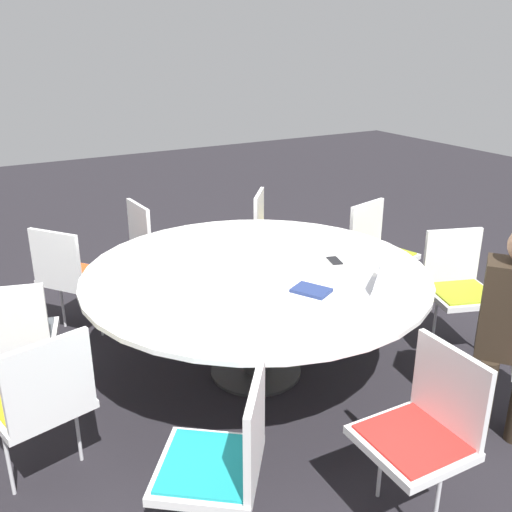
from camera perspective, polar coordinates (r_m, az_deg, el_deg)
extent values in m
plane|color=black|center=(3.95, 0.00, -11.48)|extent=(16.00, 16.00, 0.00)
cylinder|color=#333333|center=(3.95, 0.00, -11.36)|extent=(0.61, 0.61, 0.02)
cylinder|color=#333333|center=(3.77, 0.00, -6.78)|extent=(0.18, 0.18, 0.69)
cylinder|color=white|center=(3.62, 0.00, -1.70)|extent=(2.19, 2.19, 0.03)
cylinder|color=silver|center=(3.64, 24.26, -12.68)|extent=(0.02, 0.02, 0.43)
cube|color=silver|center=(4.22, 19.90, -3.71)|extent=(0.54, 0.55, 0.04)
cube|color=olive|center=(4.21, 19.94, -3.39)|extent=(0.48, 0.49, 0.01)
cube|color=silver|center=(4.30, 19.00, 0.01)|extent=(0.17, 0.40, 0.40)
cylinder|color=silver|center=(4.41, 21.57, -6.26)|extent=(0.02, 0.02, 0.43)
cylinder|color=silver|center=(4.24, 17.38, -6.83)|extent=(0.02, 0.02, 0.43)
cube|color=silver|center=(4.78, 12.68, -0.07)|extent=(0.52, 0.53, 0.04)
cube|color=olive|center=(4.77, 12.71, 0.22)|extent=(0.45, 0.47, 0.01)
cube|color=silver|center=(4.81, 10.97, 2.98)|extent=(0.13, 0.41, 0.40)
cylinder|color=silver|center=(5.00, 13.63, -2.06)|extent=(0.02, 0.02, 0.43)
cylinder|color=silver|center=(4.72, 11.24, -3.27)|extent=(0.02, 0.02, 0.43)
cube|color=silver|center=(5.07, 2.47, 1.66)|extent=(0.61, 0.60, 0.04)
cube|color=gold|center=(5.06, 2.48, 1.94)|extent=(0.53, 0.53, 0.01)
cube|color=silver|center=(5.02, 0.29, 4.15)|extent=(0.35, 0.28, 0.40)
cylinder|color=silver|center=(5.32, 2.65, -0.09)|extent=(0.02, 0.02, 0.43)
cylinder|color=silver|center=(4.98, 2.20, -1.56)|extent=(0.02, 0.02, 0.43)
cube|color=silver|center=(4.92, -9.32, 0.80)|extent=(0.46, 0.45, 0.04)
cube|color=red|center=(4.91, -9.34, 1.08)|extent=(0.41, 0.39, 0.01)
cube|color=silver|center=(4.78, -11.60, 2.83)|extent=(0.42, 0.05, 0.40)
cylinder|color=silver|center=(5.16, -9.99, -1.07)|extent=(0.02, 0.02, 0.43)
cylinder|color=silver|center=(4.85, -8.28, -2.42)|extent=(0.02, 0.02, 0.43)
cube|color=silver|center=(4.47, -17.43, -2.05)|extent=(0.60, 0.60, 0.04)
cube|color=#E04C1E|center=(4.46, -17.46, -1.74)|extent=(0.53, 0.53, 0.01)
cube|color=silver|center=(4.25, -19.42, -0.24)|extent=(0.35, 0.27, 0.40)
cylinder|color=silver|center=(4.67, -18.81, -4.33)|extent=(0.02, 0.02, 0.43)
cylinder|color=silver|center=(4.45, -15.32, -5.22)|extent=(0.02, 0.02, 0.43)
cube|color=silver|center=(3.70, -22.68, -7.67)|extent=(0.52, 0.54, 0.04)
cube|color=#4C5156|center=(3.69, -22.74, -7.31)|extent=(0.46, 0.47, 0.01)
cube|color=silver|center=(3.43, -23.60, -5.95)|extent=(0.14, 0.41, 0.40)
cylinder|color=silver|center=(3.79, -19.45, -10.62)|extent=(0.02, 0.02, 0.43)
cube|color=silver|center=(3.07, -20.99, -13.56)|extent=(0.51, 0.52, 0.04)
cube|color=gold|center=(3.06, -21.06, -13.16)|extent=(0.45, 0.46, 0.01)
cube|color=silver|center=(2.80, -20.00, -11.67)|extent=(0.12, 0.41, 0.40)
cylinder|color=silver|center=(3.17, -23.56, -18.10)|extent=(0.02, 0.02, 0.43)
cylinder|color=silver|center=(3.26, -17.43, -15.97)|extent=(0.02, 0.02, 0.43)
cube|color=silver|center=(2.53, -4.78, -20.42)|extent=(0.60, 0.60, 0.04)
cube|color=teal|center=(2.52, -4.80, -19.97)|extent=(0.53, 0.53, 0.01)
cube|color=silver|center=(2.36, -0.12, -16.90)|extent=(0.35, 0.28, 0.40)
cylinder|color=silver|center=(2.82, -3.79, -21.61)|extent=(0.02, 0.02, 0.43)
cube|color=silver|center=(2.73, 15.30, -17.60)|extent=(0.45, 0.43, 0.04)
cube|color=red|center=(2.72, 15.36, -17.17)|extent=(0.40, 0.38, 0.01)
cube|color=silver|center=(2.73, 18.83, -12.45)|extent=(0.42, 0.04, 0.40)
cylinder|color=silver|center=(2.79, 17.52, -23.24)|extent=(0.02, 0.02, 0.43)
cylinder|color=silver|center=(2.98, 12.38, -19.38)|extent=(0.02, 0.02, 0.43)
cylinder|color=#2D2319|center=(3.54, 21.86, -12.97)|extent=(0.10, 0.10, 0.47)
cube|color=silver|center=(3.43, 10.70, -2.99)|extent=(0.35, 0.36, 0.02)
cube|color=silver|center=(3.37, 12.42, -1.54)|extent=(0.23, 0.27, 0.20)
cube|color=black|center=(3.37, 12.32, -1.53)|extent=(0.20, 0.24, 0.17)
cube|color=navy|center=(3.33, 5.55, -3.44)|extent=(0.26, 0.23, 0.02)
cube|color=black|center=(3.80, 7.86, -0.45)|extent=(0.15, 0.11, 0.01)
cube|color=#661E56|center=(5.10, 8.71, -2.16)|extent=(0.36, 0.16, 0.28)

